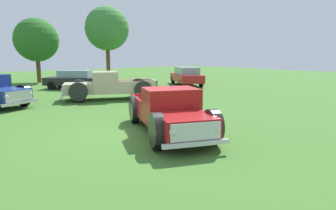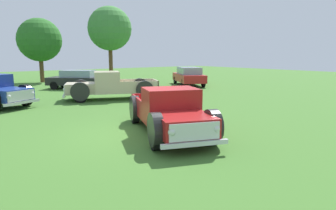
% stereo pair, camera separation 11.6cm
% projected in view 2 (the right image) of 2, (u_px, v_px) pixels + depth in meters
% --- Properties ---
extents(ground_plane, '(80.00, 80.00, 0.00)m').
position_uv_depth(ground_plane, '(140.00, 134.00, 9.40)').
color(ground_plane, '#3D6B28').
extents(pickup_truck_foreground, '(3.37, 5.11, 1.47)m').
position_uv_depth(pickup_truck_foreground, '(171.00, 113.00, 9.12)').
color(pickup_truck_foreground, maroon).
rests_on(pickup_truck_foreground, ground_plane).
extents(pickup_truck_behind_right, '(5.38, 3.66, 1.56)m').
position_uv_depth(pickup_truck_behind_right, '(106.00, 86.00, 16.43)').
color(pickup_truck_behind_right, '#C6B793').
rests_on(pickup_truck_behind_right, ground_plane).
extents(sedan_distant_a, '(4.07, 3.99, 1.35)m').
position_uv_depth(sedan_distant_a, '(77.00, 79.00, 21.54)').
color(sedan_distant_a, black).
rests_on(sedan_distant_a, ground_plane).
extents(sedan_distant_b, '(3.64, 4.73, 1.47)m').
position_uv_depth(sedan_distant_b, '(189.00, 76.00, 23.87)').
color(sedan_distant_b, '#B21E1E').
rests_on(sedan_distant_b, ground_plane).
extents(oak_tree_west, '(3.79, 3.79, 5.64)m').
position_uv_depth(oak_tree_west, '(40.00, 40.00, 25.97)').
color(oak_tree_west, brown).
rests_on(oak_tree_west, ground_plane).
extents(oak_tree_center, '(3.99, 3.99, 6.82)m').
position_uv_depth(oak_tree_center, '(110.00, 29.00, 26.88)').
color(oak_tree_center, brown).
rests_on(oak_tree_center, ground_plane).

